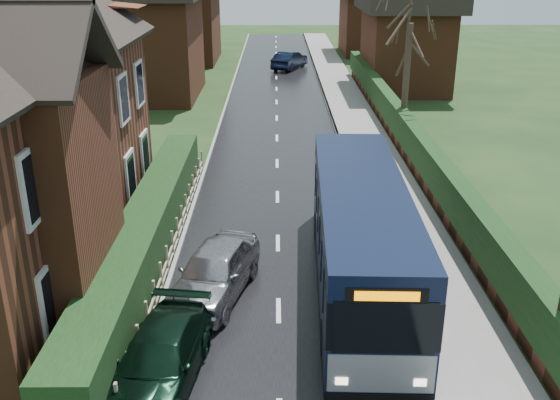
{
  "coord_description": "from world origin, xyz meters",
  "views": [
    {
      "loc": [
        -0.06,
        -11.81,
        8.57
      ],
      "look_at": [
        0.06,
        5.21,
        1.8
      ],
      "focal_mm": 40.0,
      "sensor_mm": 36.0,
      "label": 1
    }
  ],
  "objects_px": {
    "bus": "(361,238)",
    "bus_stop_sign": "(398,220)",
    "car_silver": "(215,271)",
    "car_green": "(159,360)"
  },
  "relations": [
    {
      "from": "bus",
      "to": "bus_stop_sign",
      "type": "height_order",
      "value": "bus"
    },
    {
      "from": "car_silver",
      "to": "car_green",
      "type": "relative_size",
      "value": 1.0
    },
    {
      "from": "bus",
      "to": "car_green",
      "type": "bearing_deg",
      "value": -137.1
    },
    {
      "from": "bus",
      "to": "car_silver",
      "type": "relative_size",
      "value": 2.42
    },
    {
      "from": "car_silver",
      "to": "car_green",
      "type": "height_order",
      "value": "car_silver"
    },
    {
      "from": "car_silver",
      "to": "bus_stop_sign",
      "type": "xyz_separation_m",
      "value": [
        4.89,
        0.55,
        1.21
      ]
    },
    {
      "from": "bus",
      "to": "car_silver",
      "type": "xyz_separation_m",
      "value": [
        -3.89,
        -0.33,
        -0.78
      ]
    },
    {
      "from": "car_silver",
      "to": "car_green",
      "type": "distance_m",
      "value": 3.84
    },
    {
      "from": "bus_stop_sign",
      "to": "car_silver",
      "type": "bearing_deg",
      "value": -156.06
    },
    {
      "from": "bus",
      "to": "car_green",
      "type": "relative_size",
      "value": 2.43
    }
  ]
}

